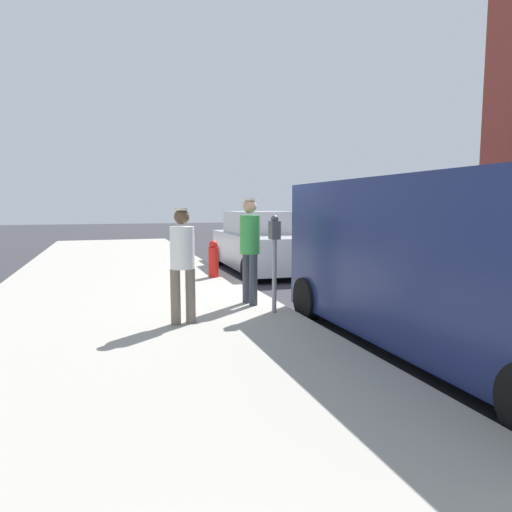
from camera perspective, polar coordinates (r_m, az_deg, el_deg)
ground_plane at (r=8.35m, az=9.38°, el=-6.29°), size 80.00×80.00×0.00m
sidewalk_slab at (r=7.42m, az=-15.52°, el=-7.45°), size 5.00×32.00×0.15m
parking_meter_near at (r=7.01m, az=2.33°, el=1.15°), size 0.14×0.18×1.52m
pedestrian_in_green at (r=7.62m, az=-0.78°, el=1.59°), size 0.34×0.35×1.79m
pedestrian_in_white at (r=6.43m, az=-9.21°, el=-0.27°), size 0.36×0.34×1.64m
parked_van at (r=5.97m, az=23.39°, el=-0.53°), size 2.12×5.20×2.15m
parked_sedan_behind at (r=12.55m, az=0.65°, el=1.48°), size 2.04×4.45×1.65m
fire_hydrant at (r=10.64m, az=-5.36°, el=-0.41°), size 0.24×0.24×0.86m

